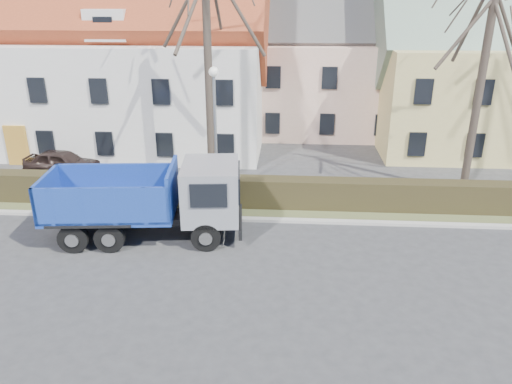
# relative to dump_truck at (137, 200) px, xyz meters

# --- Properties ---
(ground) EXTENTS (120.00, 120.00, 0.00)m
(ground) POSITION_rel_dump_truck_xyz_m (3.96, -2.86, -1.53)
(ground) COLOR #353537
(curb_far) EXTENTS (80.00, 0.30, 0.12)m
(curb_far) POSITION_rel_dump_truck_xyz_m (3.96, 1.74, -1.47)
(curb_far) COLOR #ADA9A2
(curb_far) RESTS_ON ground
(grass_strip) EXTENTS (80.00, 3.00, 0.10)m
(grass_strip) POSITION_rel_dump_truck_xyz_m (3.96, 3.34, -1.48)
(grass_strip) COLOR #505831
(grass_strip) RESTS_ON ground
(hedge) EXTENTS (60.00, 0.90, 1.30)m
(hedge) POSITION_rel_dump_truck_xyz_m (3.96, 3.14, -0.88)
(hedge) COLOR #2B2515
(hedge) RESTS_ON ground
(building_white) EXTENTS (26.80, 10.80, 9.50)m
(building_white) POSITION_rel_dump_truck_xyz_m (-9.04, 13.14, 3.22)
(building_white) COLOR silver
(building_white) RESTS_ON ground
(building_pink) EXTENTS (10.80, 8.80, 8.00)m
(building_pink) POSITION_rel_dump_truck_xyz_m (7.96, 17.14, 2.47)
(building_pink) COLOR beige
(building_pink) RESTS_ON ground
(tree_1) EXTENTS (9.20, 9.20, 12.65)m
(tree_1) POSITION_rel_dump_truck_xyz_m (1.96, 5.64, 4.80)
(tree_1) COLOR #362D25
(tree_1) RESTS_ON ground
(tree_2) EXTENTS (8.00, 8.00, 11.00)m
(tree_2) POSITION_rel_dump_truck_xyz_m (13.96, 5.64, 3.97)
(tree_2) COLOR #362D25
(tree_2) RESTS_ON ground
(dump_truck) EXTENTS (7.87, 3.56, 3.05)m
(dump_truck) POSITION_rel_dump_truck_xyz_m (0.00, 0.00, 0.00)
(dump_truck) COLOR navy
(dump_truck) RESTS_ON ground
(streetlight) EXTENTS (0.47, 0.47, 6.00)m
(streetlight) POSITION_rel_dump_truck_xyz_m (2.42, 4.14, 1.47)
(streetlight) COLOR gray
(streetlight) RESTS_ON ground
(cart_frame) EXTENTS (0.63, 0.38, 0.56)m
(cart_frame) POSITION_rel_dump_truck_xyz_m (-1.30, 1.15, -1.25)
(cart_frame) COLOR silver
(cart_frame) RESTS_ON ground
(parked_car_a) EXTENTS (3.96, 1.80, 1.32)m
(parked_car_a) POSITION_rel_dump_truck_xyz_m (-5.97, 6.68, -0.87)
(parked_car_a) COLOR black
(parked_car_a) RESTS_ON ground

